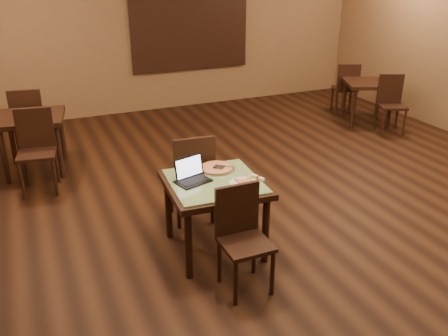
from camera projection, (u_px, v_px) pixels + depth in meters
name	position (u px, v px, depth m)	size (l,w,h in m)	color
ground	(302.00, 224.00, 5.30)	(10.00, 10.00, 0.00)	black
wall_back	(165.00, 30.00, 8.90)	(8.00, 0.02, 3.00)	brown
mural	(190.00, 26.00, 9.03)	(2.34, 0.05, 1.64)	#296299
tiled_table	(215.00, 190.00, 4.59)	(0.97, 0.97, 0.76)	black
chair_main_near	(242.00, 232.00, 4.12)	(0.41, 0.41, 0.95)	black
chair_main_far	(193.00, 174.00, 5.13)	(0.49, 0.49, 1.03)	black
laptop	(191.00, 175.00, 4.53)	(0.36, 0.33, 0.22)	black
plate	(243.00, 183.00, 4.47)	(0.26, 0.26, 0.01)	white
pizza_slice	(243.00, 182.00, 4.46)	(0.20, 0.20, 0.02)	beige
pizza_pan	(216.00, 169.00, 4.79)	(0.38, 0.38, 0.01)	silver
pizza_whole	(216.00, 168.00, 4.78)	(0.33, 0.33, 0.02)	beige
spatula	(219.00, 167.00, 4.77)	(0.11, 0.26, 0.01)	silver
napkin_roll	(258.00, 177.00, 4.57)	(0.08, 0.16, 0.04)	white
other_table_a	(368.00, 89.00, 8.40)	(1.04, 1.04, 0.74)	black
other_table_a_chair_near	(391.00, 100.00, 7.96)	(0.54, 0.54, 0.96)	black
other_table_a_chair_far	(346.00, 86.00, 8.89)	(0.54, 0.54, 0.96)	black
other_table_b	(31.00, 125.00, 6.38)	(0.98, 0.98, 0.80)	black
other_table_b_chair_near	(36.00, 145.00, 5.91)	(0.51, 0.51, 1.03)	black
other_table_b_chair_far	(29.00, 119.00, 6.92)	(0.51, 0.51, 1.03)	black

